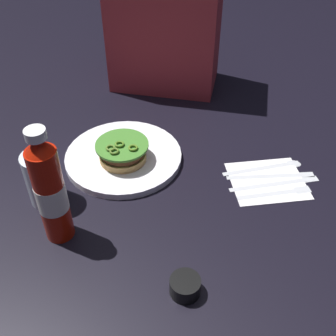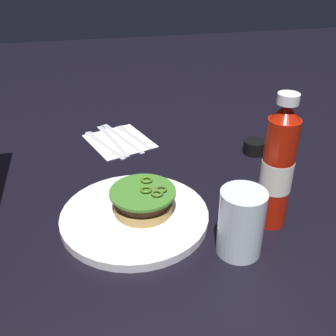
# 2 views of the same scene
# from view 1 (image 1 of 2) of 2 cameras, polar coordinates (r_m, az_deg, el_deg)

# --- Properties ---
(ground_plane) EXTENTS (3.00, 3.00, 0.00)m
(ground_plane) POSITION_cam_1_polar(r_m,az_deg,el_deg) (0.90, -1.89, -6.42)
(ground_plane) COLOR black
(dinner_plate) EXTENTS (0.29, 0.29, 0.02)m
(dinner_plate) POSITION_cam_1_polar(r_m,az_deg,el_deg) (1.03, -6.18, 1.56)
(dinner_plate) COLOR white
(dinner_plate) RESTS_ON ground_plane
(burger_sandwich) EXTENTS (0.13, 0.13, 0.05)m
(burger_sandwich) POSITION_cam_1_polar(r_m,az_deg,el_deg) (1.00, -6.33, 2.29)
(burger_sandwich) COLOR tan
(burger_sandwich) RESTS_ON dinner_plate
(ketchup_bottle) EXTENTS (0.06, 0.06, 0.26)m
(ketchup_bottle) POSITION_cam_1_polar(r_m,az_deg,el_deg) (0.80, -16.01, -3.14)
(ketchup_bottle) COLOR #AC1807
(ketchup_bottle) RESTS_ON ground_plane
(water_glass) EXTENTS (0.08, 0.08, 0.12)m
(water_glass) POSITION_cam_1_polar(r_m,az_deg,el_deg) (0.93, -16.84, -1.41)
(water_glass) COLOR silver
(water_glass) RESTS_ON ground_plane
(condiment_cup) EXTENTS (0.06, 0.06, 0.03)m
(condiment_cup) POSITION_cam_1_polar(r_m,az_deg,el_deg) (0.77, 2.39, -16.04)
(condiment_cup) COLOR black
(condiment_cup) RESTS_ON ground_plane
(napkin) EXTENTS (0.21, 0.20, 0.00)m
(napkin) POSITION_cam_1_polar(r_m,az_deg,el_deg) (1.00, 13.58, -1.70)
(napkin) COLOR white
(napkin) RESTS_ON ground_plane
(fork_utensil) EXTENTS (0.17, 0.08, 0.00)m
(fork_utensil) POSITION_cam_1_polar(r_m,az_deg,el_deg) (0.97, 15.41, -3.18)
(fork_utensil) COLOR silver
(fork_utensil) RESTS_ON napkin
(butter_knife) EXTENTS (0.21, 0.10, 0.00)m
(butter_knife) POSITION_cam_1_polar(r_m,az_deg,el_deg) (1.00, 15.31, -1.92)
(butter_knife) COLOR silver
(butter_knife) RESTS_ON napkin
(steak_knife) EXTENTS (0.21, 0.07, 0.00)m
(steak_knife) POSITION_cam_1_polar(r_m,az_deg,el_deg) (1.01, 14.79, -0.92)
(steak_knife) COLOR silver
(steak_knife) RESTS_ON napkin
(spoon_utensil) EXTENTS (0.19, 0.10, 0.00)m
(spoon_utensil) POSITION_cam_1_polar(r_m,az_deg,el_deg) (1.04, 14.38, 0.36)
(spoon_utensil) COLOR silver
(spoon_utensil) RESTS_ON napkin
(diner_person) EXTENTS (0.31, 0.19, 0.56)m
(diner_person) POSITION_cam_1_polar(r_m,az_deg,el_deg) (1.26, -0.45, 21.48)
(diner_person) COLOR #A02D34
(diner_person) RESTS_ON ground_plane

